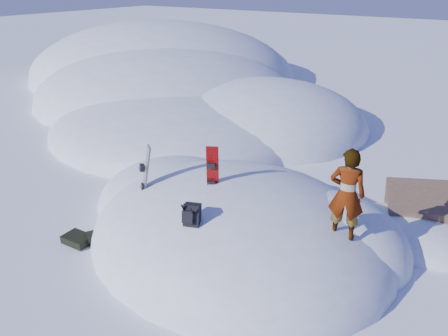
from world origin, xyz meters
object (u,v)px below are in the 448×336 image
Objects in this scene: backpack at (191,215)px; person at (347,194)px; snowboard_red at (212,176)px; snowboard_dark at (145,179)px.

person is at bearing 11.41° from backpack.
person is at bearing -23.04° from snowboard_red.
person is (4.30, 0.75, 0.55)m from snowboard_dark.
backpack is at bearing 20.32° from person.
snowboard_dark is (-1.50, -0.50, -0.28)m from snowboard_red.
backpack is at bearing -99.29° from snowboard_red.
snowboard_dark is 3.15× the size of backpack.
person reaches higher than backpack.
person is (2.80, 0.25, 0.27)m from snowboard_red.
person is (2.36, 1.53, 0.46)m from backpack.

